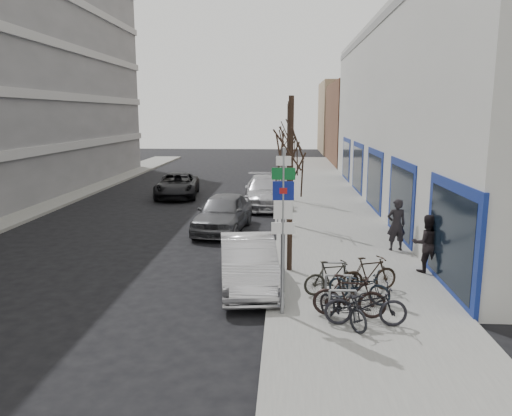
# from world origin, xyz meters

# --- Properties ---
(ground) EXTENTS (120.00, 120.00, 0.00)m
(ground) POSITION_xyz_m (0.00, 0.00, 0.00)
(ground) COLOR black
(ground) RESTS_ON ground
(sidewalk_east) EXTENTS (5.00, 70.00, 0.15)m
(sidewalk_east) POSITION_xyz_m (4.50, 10.00, 0.07)
(sidewalk_east) COLOR slate
(sidewalk_east) RESTS_ON ground
(brick_building_far) EXTENTS (12.00, 14.00, 8.00)m
(brick_building_far) POSITION_xyz_m (13.00, 40.00, 4.00)
(brick_building_far) COLOR brown
(brick_building_far) RESTS_ON ground
(tan_building_far) EXTENTS (13.00, 12.00, 9.00)m
(tan_building_far) POSITION_xyz_m (13.50, 55.00, 4.50)
(tan_building_far) COLOR #937A5B
(tan_building_far) RESTS_ON ground
(highway_sign_pole) EXTENTS (0.55, 0.10, 4.20)m
(highway_sign_pole) POSITION_xyz_m (2.40, -0.01, 2.46)
(highway_sign_pole) COLOR gray
(highway_sign_pole) RESTS_ON ground
(bike_rack) EXTENTS (0.66, 2.26, 0.83)m
(bike_rack) POSITION_xyz_m (3.80, 0.60, 0.66)
(bike_rack) COLOR gray
(bike_rack) RESTS_ON sidewalk_east
(tree_near) EXTENTS (1.80, 1.80, 5.50)m
(tree_near) POSITION_xyz_m (2.60, 3.50, 4.10)
(tree_near) COLOR black
(tree_near) RESTS_ON ground
(tree_mid) EXTENTS (1.80, 1.80, 5.50)m
(tree_mid) POSITION_xyz_m (2.60, 10.00, 4.10)
(tree_mid) COLOR black
(tree_mid) RESTS_ON ground
(tree_far) EXTENTS (1.80, 1.80, 5.50)m
(tree_far) POSITION_xyz_m (2.60, 16.50, 4.10)
(tree_far) COLOR black
(tree_far) RESTS_ON ground
(meter_front) EXTENTS (0.10, 0.08, 1.27)m
(meter_front) POSITION_xyz_m (2.15, 3.00, 0.92)
(meter_front) COLOR gray
(meter_front) RESTS_ON sidewalk_east
(meter_mid) EXTENTS (0.10, 0.08, 1.27)m
(meter_mid) POSITION_xyz_m (2.15, 8.50, 0.92)
(meter_mid) COLOR gray
(meter_mid) RESTS_ON sidewalk_east
(meter_back) EXTENTS (0.10, 0.08, 1.27)m
(meter_back) POSITION_xyz_m (2.15, 14.00, 0.92)
(meter_back) COLOR gray
(meter_back) RESTS_ON sidewalk_east
(bike_near_left) EXTENTS (1.35, 1.68, 1.02)m
(bike_near_left) POSITION_xyz_m (3.81, -0.56, 0.66)
(bike_near_left) COLOR black
(bike_near_left) RESTS_ON sidewalk_east
(bike_near_right) EXTENTS (1.83, 0.74, 1.08)m
(bike_near_right) POSITION_xyz_m (4.01, -0.12, 0.69)
(bike_near_right) COLOR black
(bike_near_right) RESTS_ON sidewalk_east
(bike_mid_curb) EXTENTS (1.71, 1.21, 1.02)m
(bike_mid_curb) POSITION_xyz_m (4.39, 0.91, 0.66)
(bike_mid_curb) COLOR black
(bike_mid_curb) RESTS_ON sidewalk_east
(bike_mid_inner) EXTENTS (1.67, 0.90, 0.97)m
(bike_mid_inner) POSITION_xyz_m (3.73, 1.39, 0.64)
(bike_mid_inner) COLOR black
(bike_mid_inner) RESTS_ON sidewalk_east
(bike_far_curb) EXTENTS (1.90, 0.61, 1.16)m
(bike_far_curb) POSITION_xyz_m (4.32, -0.58, 0.73)
(bike_far_curb) COLOR black
(bike_far_curb) RESTS_ON sidewalk_east
(bike_far_inner) EXTENTS (1.76, 1.07, 1.03)m
(bike_far_inner) POSITION_xyz_m (4.77, 1.64, 0.66)
(bike_far_inner) COLOR black
(bike_far_inner) RESTS_ON sidewalk_east
(parked_car_front) EXTENTS (2.15, 4.62, 1.47)m
(parked_car_front) POSITION_xyz_m (1.40, 2.21, 0.73)
(parked_car_front) COLOR #B1B1B6
(parked_car_front) RESTS_ON ground
(parked_car_mid) EXTENTS (2.47, 4.94, 1.62)m
(parked_car_mid) POSITION_xyz_m (-0.20, 9.23, 0.81)
(parked_car_mid) COLOR #535459
(parked_car_mid) RESTS_ON ground
(parked_car_back) EXTENTS (2.66, 5.76, 1.63)m
(parked_car_back) POSITION_xyz_m (1.40, 15.19, 0.82)
(parked_car_back) COLOR #B6B6BC
(parked_car_back) RESTS_ON ground
(lane_car) EXTENTS (2.94, 5.41, 1.44)m
(lane_car) POSITION_xyz_m (-4.07, 17.96, 0.72)
(lane_car) COLOR black
(lane_car) RESTS_ON ground
(pedestrian_near) EXTENTS (0.73, 0.53, 1.87)m
(pedestrian_near) POSITION_xyz_m (6.41, 6.03, 1.09)
(pedestrian_near) COLOR black
(pedestrian_near) RESTS_ON sidewalk_east
(pedestrian_far) EXTENTS (0.69, 0.48, 1.82)m
(pedestrian_far) POSITION_xyz_m (6.80, 3.57, 1.06)
(pedestrian_far) COLOR black
(pedestrian_far) RESTS_ON sidewalk_east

